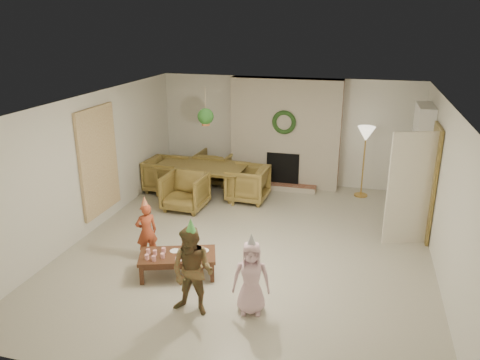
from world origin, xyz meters
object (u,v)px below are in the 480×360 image
(dining_table, at_px, (201,180))
(coffee_table_top, at_px, (178,256))
(child_red, at_px, (147,232))
(dining_chair_near, at_px, (185,191))
(dining_chair_left, at_px, (166,175))
(child_pink, at_px, (251,278))
(dining_chair_far, at_px, (215,167))
(dining_chair_right, at_px, (248,184))
(child_plaid, at_px, (193,272))

(dining_table, bearing_deg, coffee_table_top, -73.44)
(child_red, bearing_deg, dining_chair_near, -126.66)
(dining_chair_left, bearing_deg, child_pink, -140.64)
(dining_chair_far, bearing_deg, dining_table, 90.00)
(child_red, relative_size, child_pink, 0.94)
(dining_chair_left, distance_m, dining_chair_right, 1.94)
(dining_chair_left, bearing_deg, coffee_table_top, -150.90)
(dining_chair_far, height_order, child_plaid, child_plaid)
(dining_chair_far, relative_size, dining_chair_left, 1.00)
(dining_chair_near, relative_size, child_plaid, 0.68)
(child_plaid, bearing_deg, child_pink, 21.46)
(dining_chair_far, distance_m, dining_chair_left, 1.22)
(dining_chair_far, bearing_deg, dining_chair_left, 45.00)
(dining_table, relative_size, dining_chair_near, 2.34)
(dining_chair_near, height_order, coffee_table_top, dining_chair_near)
(dining_chair_right, distance_m, coffee_table_top, 3.33)
(dining_table, relative_size, dining_chair_left, 2.34)
(coffee_table_top, xyz_separation_m, child_red, (-0.68, 0.36, 0.16))
(coffee_table_top, xyz_separation_m, child_plaid, (0.57, -0.85, 0.29))
(child_pink, bearing_deg, dining_chair_far, 101.55)
(dining_chair_far, relative_size, child_plaid, 0.68)
(child_red, xyz_separation_m, child_pink, (1.98, -0.99, 0.03))
(dining_chair_left, xyz_separation_m, child_pink, (2.99, -4.05, 0.13))
(dining_chair_right, xyz_separation_m, child_plaid, (0.31, -4.17, 0.23))
(dining_chair_far, xyz_separation_m, child_red, (0.10, -3.88, 0.10))
(dining_chair_far, bearing_deg, child_red, 94.38)
(coffee_table_top, height_order, child_plaid, child_plaid)
(child_pink, bearing_deg, dining_chair_near, 113.01)
(dining_table, height_order, dining_chair_far, dining_chair_far)
(child_plaid, relative_size, child_pink, 1.20)
(child_plaid, bearing_deg, child_red, 140.81)
(child_red, xyz_separation_m, child_plaid, (1.25, -1.21, 0.13))
(dining_chair_near, distance_m, child_red, 2.17)
(dining_chair_far, bearing_deg, dining_chair_near, 90.00)
(dining_table, xyz_separation_m, coffee_table_top, (0.82, -3.38, -0.02))
(dining_chair_far, distance_m, child_plaid, 5.27)
(child_red, bearing_deg, coffee_table_top, 110.61)
(dining_table, height_order, dining_chair_right, dining_chair_right)
(child_red, distance_m, child_pink, 2.22)
(dining_table, height_order, child_plaid, child_plaid)
(dining_chair_far, relative_size, child_pink, 0.82)
(dining_chair_left, distance_m, child_pink, 5.03)
(child_plaid, distance_m, child_pink, 0.77)
(dining_chair_near, relative_size, child_red, 0.87)
(coffee_table_top, relative_size, child_red, 1.19)
(dining_chair_left, distance_m, child_plaid, 4.83)
(dining_chair_right, distance_m, child_red, 3.11)
(dining_table, relative_size, child_red, 2.03)
(child_plaid, bearing_deg, dining_chair_left, 122.63)
(dining_chair_left, relative_size, dining_chair_right, 1.00)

